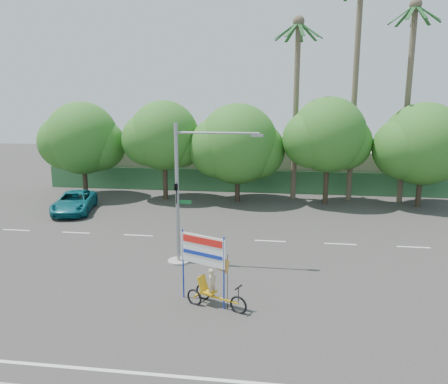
# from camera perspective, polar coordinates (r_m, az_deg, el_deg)

# --- Properties ---
(ground) EXTENTS (120.00, 120.00, 0.00)m
(ground) POSITION_cam_1_polar(r_m,az_deg,el_deg) (18.52, -1.18, -13.90)
(ground) COLOR #33302D
(ground) RESTS_ON ground
(fence) EXTENTS (38.00, 0.08, 2.00)m
(fence) POSITION_cam_1_polar(r_m,az_deg,el_deg) (38.71, 3.78, 1.38)
(fence) COLOR #336B3D
(fence) RESTS_ON ground
(building_left) EXTENTS (12.00, 8.00, 4.00)m
(building_left) POSITION_cam_1_polar(r_m,az_deg,el_deg) (44.72, -8.69, 3.99)
(building_left) COLOR #B4AD8F
(building_left) RESTS_ON ground
(building_right) EXTENTS (14.00, 8.00, 3.60)m
(building_right) POSITION_cam_1_polar(r_m,az_deg,el_deg) (43.26, 14.88, 3.19)
(building_right) COLOR #B4AD8F
(building_right) RESTS_ON ground
(tree_far_left) EXTENTS (7.14, 6.00, 7.96)m
(tree_far_left) POSITION_cam_1_polar(r_m,az_deg,el_deg) (38.43, -18.06, 6.41)
(tree_far_left) COLOR #473828
(tree_far_left) RESTS_ON ground
(tree_left) EXTENTS (6.66, 5.60, 8.07)m
(tree_left) POSITION_cam_1_polar(r_m,az_deg,el_deg) (35.93, -7.90, 7.01)
(tree_left) COLOR #473828
(tree_left) RESTS_ON ground
(tree_center) EXTENTS (7.62, 6.40, 7.85)m
(tree_center) POSITION_cam_1_polar(r_m,az_deg,el_deg) (34.85, 1.71, 5.99)
(tree_center) COLOR #473828
(tree_center) RESTS_ON ground
(tree_right) EXTENTS (6.90, 5.80, 8.36)m
(tree_right) POSITION_cam_1_polar(r_m,az_deg,el_deg) (34.74, 13.37, 6.93)
(tree_right) COLOR #473828
(tree_right) RESTS_ON ground
(tree_far_right) EXTENTS (7.38, 6.20, 7.94)m
(tree_far_right) POSITION_cam_1_polar(r_m,az_deg,el_deg) (36.14, 24.48, 5.42)
(tree_far_right) COLOR #473828
(tree_far_right) RESTS_ON ground
(palm_tall) EXTENTS (3.73, 3.79, 17.45)m
(palm_tall) POSITION_cam_1_polar(r_m,az_deg,el_deg) (36.44, 16.87, 15.20)
(palm_tall) COLOR #70604C
(palm_tall) RESTS_ON ground
(palm_mid) EXTENTS (3.73, 3.79, 15.45)m
(palm_mid) POSITION_cam_1_polar(r_m,az_deg,el_deg) (37.19, 23.02, 13.06)
(palm_mid) COLOR #70604C
(palm_mid) RESTS_ON ground
(palm_short) EXTENTS (3.73, 3.79, 14.45)m
(palm_short) POSITION_cam_1_polar(r_m,az_deg,el_deg) (35.98, 9.44, 13.03)
(palm_short) COLOR #70604C
(palm_short) RESTS_ON ground
(traffic_signal) EXTENTS (4.72, 1.10, 7.00)m
(traffic_signal) POSITION_cam_1_polar(r_m,az_deg,el_deg) (21.63, -5.32, -1.90)
(traffic_signal) COLOR gray
(traffic_signal) RESTS_ON ground
(trike_billboard) EXTENTS (2.82, 1.45, 3.01)m
(trike_billboard) POSITION_cam_1_polar(r_m,az_deg,el_deg) (17.65, -1.97, -10.95)
(trike_billboard) COLOR black
(trike_billboard) RESTS_ON ground
(pickup_truck) EXTENTS (3.73, 5.89, 1.51)m
(pickup_truck) POSITION_cam_1_polar(r_m,az_deg,el_deg) (33.73, -18.96, -1.25)
(pickup_truck) COLOR #0F606D
(pickup_truck) RESTS_ON ground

